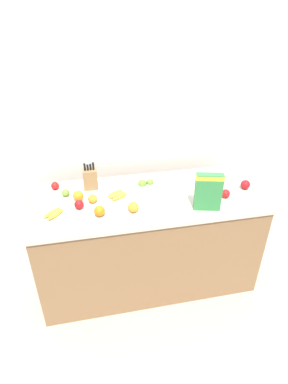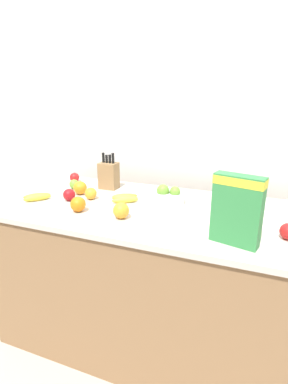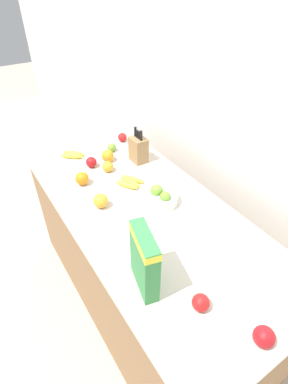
% 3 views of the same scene
% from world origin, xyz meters
% --- Properties ---
extents(ground_plane, '(14.00, 14.00, 0.00)m').
position_xyz_m(ground_plane, '(0.00, 0.00, 0.00)').
color(ground_plane, '#B2A899').
extents(wall_back, '(9.00, 0.06, 2.60)m').
position_xyz_m(wall_back, '(0.00, 0.64, 1.30)').
color(wall_back, silver).
rests_on(wall_back, ground_plane).
extents(counter, '(1.92, 0.85, 0.91)m').
position_xyz_m(counter, '(0.00, 0.00, 0.46)').
color(counter, olive).
rests_on(counter, ground_plane).
extents(knife_block, '(0.12, 0.09, 0.28)m').
position_xyz_m(knife_block, '(-0.46, 0.25, 1.00)').
color(knife_block, '#937047').
rests_on(knife_block, counter).
extents(cereal_box, '(0.22, 0.11, 0.31)m').
position_xyz_m(cereal_box, '(0.42, -0.28, 1.08)').
color(cereal_box, '#338442').
rests_on(cereal_box, counter).
extents(fruit_bowl, '(0.21, 0.21, 0.11)m').
position_xyz_m(fruit_bowl, '(-0.00, 0.10, 0.95)').
color(fruit_bowl, silver).
rests_on(fruit_bowl, counter).
extents(banana_bunch_left, '(0.17, 0.17, 0.04)m').
position_xyz_m(banana_bunch_left, '(-0.76, -0.13, 0.93)').
color(banana_bunch_left, yellow).
rests_on(banana_bunch_left, counter).
extents(banana_bunch_right, '(0.19, 0.18, 0.04)m').
position_xyz_m(banana_bunch_right, '(-0.25, 0.05, 0.93)').
color(banana_bunch_right, yellow).
rests_on(banana_bunch_right, counter).
extents(apple_middle, '(0.07, 0.07, 0.07)m').
position_xyz_m(apple_middle, '(0.64, -0.15, 0.95)').
color(apple_middle, red).
rests_on(apple_middle, counter).
extents(apple_near_bananas, '(0.07, 0.07, 0.07)m').
position_xyz_m(apple_near_bananas, '(-0.57, -0.07, 0.95)').
color(apple_near_bananas, '#A31419').
rests_on(apple_near_bananas, counter).
extents(apple_by_knife_block, '(0.07, 0.07, 0.07)m').
position_xyz_m(apple_by_knife_block, '(-0.77, 0.29, 0.94)').
color(apple_by_knife_block, red).
rests_on(apple_by_knife_block, counter).
extents(apple_front, '(0.06, 0.06, 0.06)m').
position_xyz_m(apple_front, '(-0.68, 0.15, 0.94)').
color(apple_front, '#6B9E33').
rests_on(apple_front, counter).
extents(orange_by_cereal, '(0.09, 0.09, 0.09)m').
position_xyz_m(orange_by_cereal, '(-0.15, -0.20, 0.95)').
color(orange_by_cereal, orange).
rests_on(orange_by_cereal, counter).
extents(orange_front_center, '(0.08, 0.08, 0.08)m').
position_xyz_m(orange_front_center, '(-0.42, -0.20, 0.95)').
color(orange_front_center, orange).
rests_on(orange_front_center, counter).
extents(orange_mid_right, '(0.09, 0.09, 0.09)m').
position_xyz_m(orange_mid_right, '(-0.57, 0.06, 0.95)').
color(orange_mid_right, orange).
rests_on(orange_mid_right, counter).
extents(orange_near_bowl, '(0.07, 0.07, 0.07)m').
position_xyz_m(orange_near_bowl, '(-0.46, -0.00, 0.95)').
color(orange_near_bowl, orange).
rests_on(orange_near_bowl, counter).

